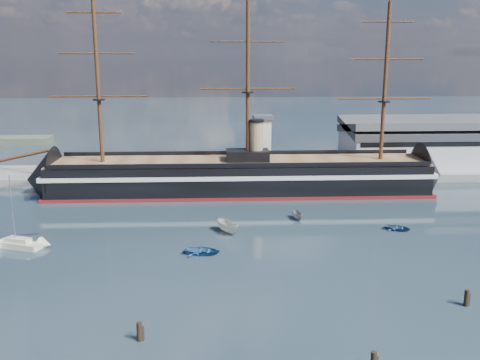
{
  "coord_description": "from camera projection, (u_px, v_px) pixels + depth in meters",
  "views": [
    {
      "loc": [
        -10.09,
        -63.99,
        32.72
      ],
      "look_at": [
        -4.91,
        35.0,
        9.0
      ],
      "focal_mm": 40.0,
      "sensor_mm": 36.0,
      "label": 1
    }
  ],
  "objects": [
    {
      "name": "ground",
      "position": [
        263.0,
        217.0,
        109.12
      ],
      "size": [
        600.0,
        600.0,
        0.0
      ],
      "primitive_type": "plane",
      "color": "#1B272F",
      "rests_on": "ground"
    },
    {
      "name": "quay",
      "position": [
        287.0,
        176.0,
        144.59
      ],
      "size": [
        180.0,
        18.0,
        2.0
      ],
      "primitive_type": "cube",
      "color": "slate",
      "rests_on": "ground"
    },
    {
      "name": "warehouse",
      "position": [
        456.0,
        143.0,
        149.06
      ],
      "size": [
        63.0,
        21.0,
        11.6
      ],
      "color": "#B7BABC",
      "rests_on": "ground"
    },
    {
      "name": "quay_tower",
      "position": [
        263.0,
        143.0,
        139.05
      ],
      "size": [
        5.0,
        5.0,
        15.0
      ],
      "color": "silver",
      "rests_on": "ground"
    },
    {
      "name": "warship",
      "position": [
        232.0,
        176.0,
        127.32
      ],
      "size": [
        112.94,
        16.92,
        53.94
      ],
      "rotation": [
        0.0,
        0.0,
        -0.01
      ],
      "color": "black",
      "rests_on": "ground"
    },
    {
      "name": "sailboat",
      "position": [
        19.0,
        243.0,
        91.67
      ],
      "size": [
        8.32,
        5.14,
        12.83
      ],
      "rotation": [
        0.0,
        0.0,
        -0.38
      ],
      "color": "beige",
      "rests_on": "ground"
    },
    {
      "name": "motorboat_a",
      "position": [
        228.0,
        233.0,
        99.23
      ],
      "size": [
        7.91,
        6.04,
        3.0
      ],
      "primitive_type": "imported",
      "rotation": [
        0.0,
        0.0,
        0.5
      ],
      "color": "silver",
      "rests_on": "ground"
    },
    {
      "name": "motorboat_b",
      "position": [
        202.0,
        254.0,
        88.91
      ],
      "size": [
        2.18,
        3.92,
        1.73
      ],
      "primitive_type": "imported",
      "rotation": [
        0.0,
        0.0,
        1.37
      ],
      "color": "#25548A",
      "rests_on": "ground"
    },
    {
      "name": "motorboat_c",
      "position": [
        298.0,
        220.0,
        107.29
      ],
      "size": [
        5.22,
        2.61,
        2.0
      ],
      "primitive_type": "imported",
      "rotation": [
        0.0,
        0.0,
        0.16
      ],
      "color": "gray",
      "rests_on": "ground"
    },
    {
      "name": "motorboat_e",
      "position": [
        398.0,
        230.0,
        100.88
      ],
      "size": [
        2.41,
        3.17,
        1.38
      ],
      "primitive_type": "imported",
      "rotation": [
        0.0,
        0.0,
        1.09
      ],
      "color": "navy",
      "rests_on": "ground"
    },
    {
      "name": "piling_near_left",
      "position": [
        140.0,
        341.0,
        62.24
      ],
      "size": [
        0.64,
        0.64,
        3.06
      ],
      "primitive_type": "cylinder",
      "color": "black",
      "rests_on": "ground"
    },
    {
      "name": "piling_near_right",
      "position": [
        466.0,
        306.0,
        70.75
      ],
      "size": [
        0.64,
        0.64,
        3.01
      ],
      "primitive_type": "cylinder",
      "color": "black",
      "rests_on": "ground"
    }
  ]
}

